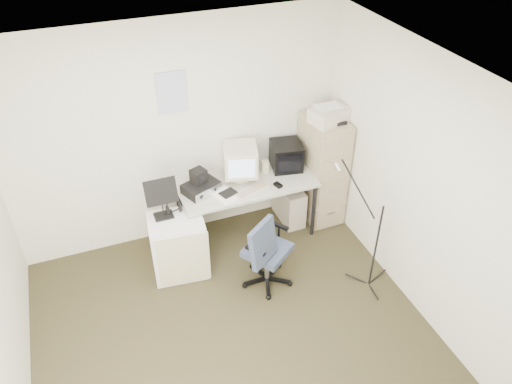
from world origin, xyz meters
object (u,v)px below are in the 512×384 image
object	(u,v)px
desk	(247,208)
office_chair	(267,249)
filing_cabinet	(322,169)
side_cart	(178,246)

from	to	relation	value
desk	office_chair	xyz separation A→B (m)	(-0.08, -0.82, 0.09)
filing_cabinet	side_cart	xyz separation A→B (m)	(-1.83, -0.35, -0.31)
desk	side_cart	world-z (taller)	desk
filing_cabinet	desk	bearing A→B (deg)	-178.19
office_chair	desk	bearing A→B (deg)	48.39
filing_cabinet	side_cart	bearing A→B (deg)	-169.20
desk	office_chair	bearing A→B (deg)	-95.67
filing_cabinet	side_cart	world-z (taller)	filing_cabinet
office_chair	side_cart	size ratio (longest dim) A/B	1.34
filing_cabinet	office_chair	world-z (taller)	filing_cabinet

